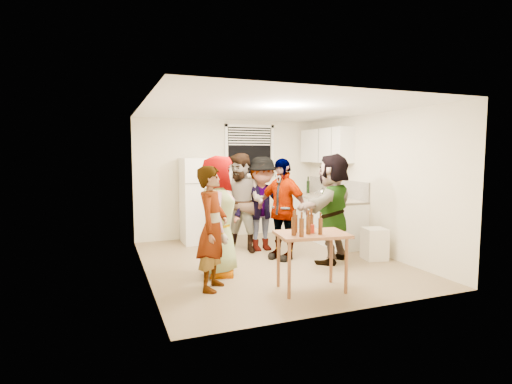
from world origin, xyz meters
name	(u,v)px	position (x,y,z in m)	size (l,w,h in m)	color
room	(270,262)	(0.00, 0.00, 0.00)	(4.00, 4.50, 2.50)	silver
window	(250,151)	(0.45, 2.21, 1.85)	(1.12, 0.10, 1.06)	white
refrigerator	(199,200)	(-0.75, 1.88, 0.85)	(0.70, 0.70, 1.70)	white
counter_lower	(324,219)	(1.70, 1.15, 0.43)	(0.60, 2.20, 0.86)	white
countertop	(324,198)	(1.70, 1.15, 0.88)	(0.64, 2.22, 0.04)	#BFB29C
backsplash	(336,188)	(1.99, 1.15, 1.08)	(0.03, 2.20, 0.36)	beige
upper_cabinets	(326,146)	(1.83, 1.35, 1.95)	(0.34, 1.60, 0.70)	white
kettle	(323,197)	(1.65, 1.14, 0.90)	(0.24, 0.20, 0.20)	silver
paper_towel	(333,199)	(1.68, 0.78, 0.90)	(0.13, 0.13, 0.28)	white
wine_bottle	(308,193)	(1.75, 1.95, 0.90)	(0.07, 0.07, 0.28)	black
beer_bottle_counter	(336,200)	(1.60, 0.55, 0.90)	(0.06, 0.06, 0.25)	#47230C
blue_cup	(334,200)	(1.56, 0.56, 0.90)	(0.09, 0.09, 0.11)	#0324AA
picture_frame	(328,192)	(1.92, 1.38, 0.97)	(0.02, 0.16, 0.13)	#F7CC4E
trash_bin	(374,245)	(1.71, -0.49, 0.25)	(0.36, 0.36, 0.53)	white
serving_table	(311,290)	(-0.04, -1.46, 0.00)	(0.90, 0.60, 0.76)	brown
beer_bottle_table	(320,234)	(0.00, -1.59, 0.76)	(0.05, 0.05, 0.21)	#47230C
red_cup	(311,233)	(-0.05, -1.46, 0.76)	(0.08, 0.08, 0.11)	#B52912
guest_grey	(219,274)	(-0.99, -0.37, 0.00)	(0.86, 1.76, 0.56)	gray
guest_stripe	(213,289)	(-1.24, -0.95, 0.00)	(0.59, 1.63, 0.39)	#141933
guest_back_left	(243,252)	(-0.22, 0.79, 0.00)	(0.87, 1.79, 0.68)	brown
guest_back_right	(262,250)	(0.17, 0.79, 0.00)	(1.12, 1.73, 0.64)	#424246
guest_black	(282,259)	(0.25, 0.11, 0.00)	(1.00, 1.71, 0.42)	black
guest_orange	(332,261)	(0.96, -0.35, 0.00)	(1.66, 1.79, 0.53)	#D8814F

